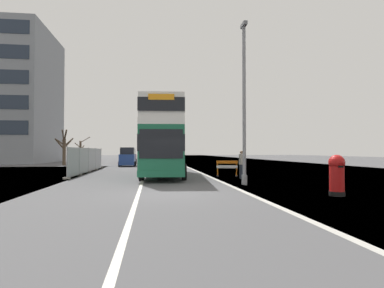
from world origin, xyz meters
The scene contains 11 objects.
ground centered at (0.66, 0.09, -0.05)m, with size 140.00×280.00×0.10m.
double_decker_bus centered at (0.44, 9.63, 2.67)m, with size 3.45×11.26×5.01m.
lamppost_foreground centered at (4.33, 3.13, 4.04)m, with size 0.29×0.70×8.55m.
red_pillar_postbox centered at (6.74, -1.42, 0.88)m, with size 0.62×0.62×1.61m.
roadworks_barrier centered at (4.68, 8.54, 0.67)m, with size 1.51×0.72×1.10m.
construction_site_fence centered at (-5.79, 14.55, 0.99)m, with size 0.44×13.80×2.07m.
car_oncoming_near centered at (-3.34, 25.32, 1.02)m, with size 1.91×3.84×2.21m.
car_receding_mid centered at (-3.77, 34.45, 1.00)m, with size 2.00×4.37×2.15m.
bare_tree_far_verge_near centered at (-11.58, 29.25, 2.24)m, with size 2.35×2.60×4.48m.
bare_tree_far_verge_mid centered at (-14.51, 52.57, 2.16)m, with size 2.95×2.51×4.68m.
pedestrian_at_kerb centered at (5.28, 7.00, 0.91)m, with size 0.34×0.34×1.80m.
Camera 1 is at (-0.47, -13.29, 1.74)m, focal length 30.13 mm.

